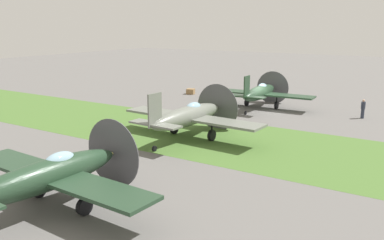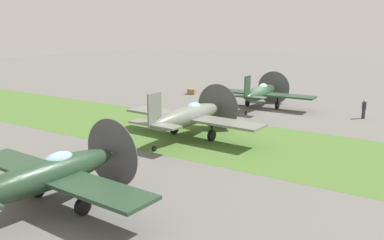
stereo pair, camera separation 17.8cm
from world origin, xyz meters
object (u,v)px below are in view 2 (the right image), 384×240
at_px(ground_crew_chief, 364,109).
at_px(airplane_trail, 50,174).
at_px(airplane_wingman, 189,116).
at_px(supply_crate, 192,91).
at_px(airplane_lead, 261,92).

bearing_deg(ground_crew_chief, airplane_trail, 1.84).
distance_m(airplane_wingman, supply_crate, 20.04).
xyz_separation_m(airplane_trail, ground_crew_chief, (8.21, 27.49, -0.76)).
xyz_separation_m(airplane_wingman, ground_crew_chief, (9.49, 14.02, -0.80)).
bearing_deg(ground_crew_chief, airplane_lead, -68.23).
relative_size(airplane_trail, ground_crew_chief, 6.46).
height_order(airplane_wingman, ground_crew_chief, airplane_wingman).
distance_m(airplane_trail, ground_crew_chief, 28.70).
xyz_separation_m(airplane_lead, supply_crate, (-10.53, 3.42, -1.27)).
bearing_deg(airplane_trail, airplane_wingman, 98.39).
relative_size(airplane_wingman, airplane_trail, 1.03).
bearing_deg(airplane_lead, airplane_wingman, -91.63).
relative_size(airplane_trail, supply_crate, 12.42).
bearing_deg(airplane_trail, ground_crew_chief, 76.33).
xyz_separation_m(ground_crew_chief, supply_crate, (-20.21, 2.86, -0.59)).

